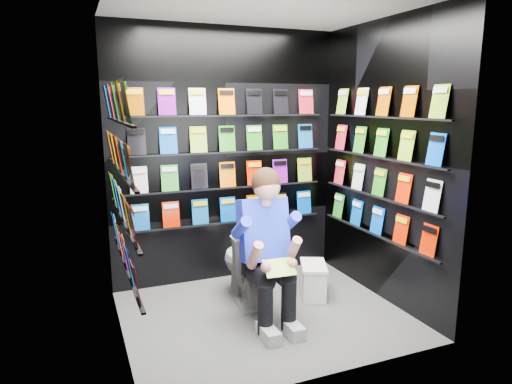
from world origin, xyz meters
name	(u,v)px	position (x,y,z in m)	size (l,w,h in m)	color
floor	(264,315)	(0.00, 0.00, 0.00)	(2.40, 2.40, 0.00)	#585856
ceiling	(265,4)	(0.00, 0.00, 2.60)	(2.40, 2.40, 0.00)	white
wall_back	(226,157)	(0.00, 1.00, 1.30)	(2.40, 0.04, 2.60)	black
wall_front	(327,191)	(0.00, -1.00, 1.30)	(2.40, 0.04, 2.60)	black
wall_left	(115,179)	(-1.20, 0.00, 1.30)	(0.04, 2.00, 2.60)	black
wall_right	(383,163)	(1.20, 0.00, 1.30)	(0.04, 2.00, 2.60)	black
comics_back	(227,157)	(0.00, 0.97, 1.31)	(2.10, 0.06, 1.37)	red
comics_left	(119,178)	(-1.17, 0.00, 1.31)	(0.06, 1.70, 1.37)	red
comics_right	(380,162)	(1.17, 0.00, 1.31)	(0.06, 1.70, 1.37)	red
toilet	(246,263)	(-0.03, 0.35, 0.37)	(0.42, 0.75, 0.73)	white
longbox	(313,281)	(0.61, 0.20, 0.15)	(0.21, 0.39, 0.29)	white
longbox_lid	(314,266)	(0.61, 0.20, 0.31)	(0.23, 0.41, 0.03)	white
reader	(262,231)	(-0.03, -0.03, 0.78)	(0.54, 0.79, 1.46)	#0B1FEB
held_comic	(279,268)	(-0.03, -0.38, 0.58)	(0.25, 0.01, 0.17)	#37B65E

